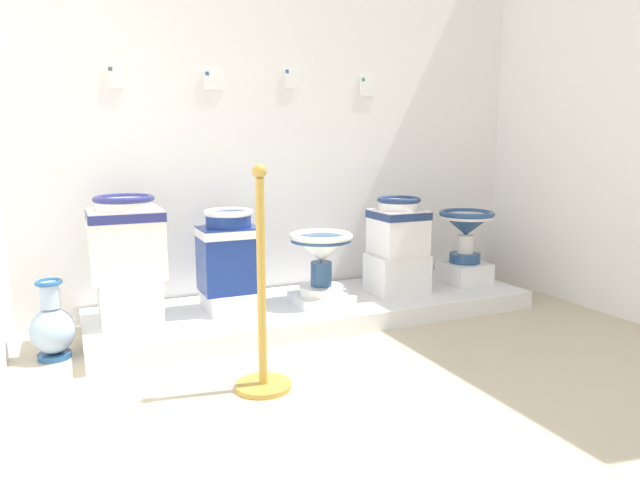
# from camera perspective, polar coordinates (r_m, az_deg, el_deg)

# --- Properties ---
(ground_plane) EXTENTS (5.59, 5.41, 0.02)m
(ground_plane) POSITION_cam_1_polar(r_m,az_deg,el_deg) (2.61, 13.54, -16.58)
(ground_plane) COLOR beige
(wall_back) EXTENTS (3.79, 0.06, 3.08)m
(wall_back) POSITION_cam_1_polar(r_m,az_deg,el_deg) (4.06, -3.00, 15.45)
(wall_back) COLOR white
(wall_back) RESTS_ON ground_plane
(display_platform) EXTENTS (2.86, 0.84, 0.12)m
(display_platform) POSITION_cam_1_polar(r_m,az_deg,el_deg) (3.77, -0.20, -6.84)
(display_platform) COLOR white
(display_platform) RESTS_ON ground_plane
(plinth_block_leftmost) EXTENTS (0.33, 0.35, 0.26)m
(plinth_block_leftmost) POSITION_cam_1_polar(r_m,az_deg,el_deg) (3.47, -18.42, -5.59)
(plinth_block_leftmost) COLOR white
(plinth_block_leftmost) RESTS_ON display_platform
(antique_toilet_leftmost) EXTENTS (0.40, 0.35, 0.47)m
(antique_toilet_leftmost) POSITION_cam_1_polar(r_m,az_deg,el_deg) (3.40, -18.76, 0.48)
(antique_toilet_leftmost) COLOR white
(antique_toilet_leftmost) RESTS_ON plinth_block_leftmost
(plinth_block_squat_floral) EXTENTS (0.31, 0.37, 0.11)m
(plinth_block_squat_floral) POSITION_cam_1_polar(r_m,az_deg,el_deg) (3.59, -8.89, -5.88)
(plinth_block_squat_floral) COLOR white
(plinth_block_squat_floral) RESTS_ON display_platform
(antique_toilet_squat_floral) EXTENTS (0.36, 0.30, 0.50)m
(antique_toilet_squat_floral) POSITION_cam_1_polar(r_m,az_deg,el_deg) (3.52, -9.03, -0.92)
(antique_toilet_squat_floral) COLOR navy
(antique_toilet_squat_floral) RESTS_ON plinth_block_squat_floral
(plinth_block_central_ornate) EXTENTS (0.36, 0.30, 0.05)m
(plinth_block_central_ornate) POSITION_cam_1_polar(r_m,az_deg,el_deg) (3.69, 0.12, -5.78)
(plinth_block_central_ornate) COLOR white
(plinth_block_central_ornate) RESTS_ON display_platform
(antique_toilet_central_ornate) EXTENTS (0.40, 0.40, 0.40)m
(antique_toilet_central_ornate) POSITION_cam_1_polar(r_m,az_deg,el_deg) (3.62, 0.12, -1.14)
(antique_toilet_central_ornate) COLOR white
(antique_toilet_central_ornate) RESTS_ON plinth_block_central_ornate
(plinth_block_rightmost) EXTENTS (0.37, 0.30, 0.27)m
(plinth_block_rightmost) POSITION_cam_1_polar(r_m,az_deg,el_deg) (3.93, 7.68, -3.33)
(plinth_block_rightmost) COLOR white
(plinth_block_rightmost) RESTS_ON display_platform
(antique_toilet_rightmost) EXTENTS (0.33, 0.32, 0.39)m
(antique_toilet_rightmost) POSITION_cam_1_polar(r_m,az_deg,el_deg) (3.87, 7.79, 1.50)
(antique_toilet_rightmost) COLOR white
(antique_toilet_rightmost) RESTS_ON plinth_block_rightmost
(plinth_block_tall_cobalt) EXTENTS (0.30, 0.31, 0.15)m
(plinth_block_tall_cobalt) POSITION_cam_1_polar(r_m,az_deg,el_deg) (4.31, 14.16, -3.16)
(plinth_block_tall_cobalt) COLOR white
(plinth_block_tall_cobalt) RESTS_ON display_platform
(antique_toilet_tall_cobalt) EXTENTS (0.39, 0.39, 0.38)m
(antique_toilet_tall_cobalt) POSITION_cam_1_polar(r_m,az_deg,el_deg) (4.24, 14.35, 1.41)
(antique_toilet_tall_cobalt) COLOR #294C7E
(antique_toilet_tall_cobalt) RESTS_ON plinth_block_tall_cobalt
(info_placard_first) EXTENTS (0.10, 0.01, 0.14)m
(info_placard_first) POSITION_cam_1_polar(r_m,az_deg,el_deg) (3.76, -19.65, 15.10)
(info_placard_first) COLOR white
(info_placard_second) EXTENTS (0.14, 0.01, 0.13)m
(info_placard_second) POSITION_cam_1_polar(r_m,az_deg,el_deg) (3.86, -10.53, 15.41)
(info_placard_second) COLOR white
(info_placard_third) EXTENTS (0.10, 0.01, 0.14)m
(info_placard_third) POSITION_cam_1_polar(r_m,az_deg,el_deg) (4.03, -2.90, 15.83)
(info_placard_third) COLOR white
(info_placard_fourth) EXTENTS (0.13, 0.01, 0.14)m
(info_placard_fourth) POSITION_cam_1_polar(r_m,az_deg,el_deg) (4.27, 4.79, 15.06)
(info_placard_fourth) COLOR white
(decorative_vase_spare) EXTENTS (0.23, 0.23, 0.43)m
(decorative_vase_spare) POSITION_cam_1_polar(r_m,az_deg,el_deg) (3.36, -25.11, -7.89)
(decorative_vase_spare) COLOR #25568E
(decorative_vase_spare) RESTS_ON ground_plane
(stanchion_post_near_left) EXTENTS (0.27, 0.27, 1.04)m
(stanchion_post_near_left) POSITION_cam_1_polar(r_m,az_deg,el_deg) (2.67, -5.78, -8.52)
(stanchion_post_near_left) COLOR #B89039
(stanchion_post_near_left) RESTS_ON ground_plane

